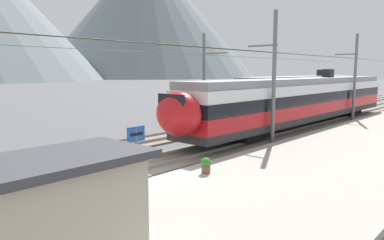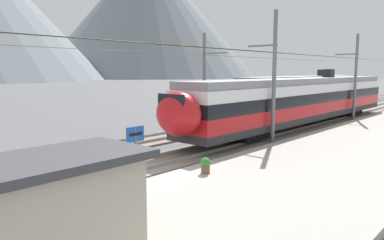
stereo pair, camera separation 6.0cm
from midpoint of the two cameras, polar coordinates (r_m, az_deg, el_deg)
name	(u,v)px [view 1 (the left image)]	position (r m, az deg, el deg)	size (l,w,h in m)	color
ground_plane	(144,178)	(15.71, -7.51, -8.78)	(400.00, 400.00, 0.00)	#565659
platform_slab	(245,202)	(12.50, 8.02, -12.40)	(120.00, 8.10, 0.31)	#A39E93
track_near	(126,171)	(16.60, -10.29, -7.70)	(120.00, 3.00, 0.28)	slate
track_far	(69,155)	(20.37, -18.42, -5.12)	(120.00, 3.00, 0.28)	slate
train_near_platform	(303,99)	(30.01, 16.60, 3.09)	(29.41, 2.88, 4.27)	#2D2D30
train_far_track	(304,91)	(41.33, 16.87, 4.22)	(25.22, 2.93, 4.27)	#2D2D30
catenary_mast_mid	(272,76)	(22.49, 12.16, 6.64)	(43.93, 1.99, 7.89)	slate
catenary_mast_east	(354,76)	(35.45, 23.54, 6.23)	(43.93, 1.99, 7.57)	slate
catenary_mast_far_side	(205,77)	(30.32, 2.01, 6.64)	(43.93, 2.50, 7.42)	slate
platform_sign	(136,145)	(12.29, -8.72, -3.85)	(0.70, 0.08, 2.30)	#59595B
passenger_walking	(113,184)	(10.83, -12.24, -9.54)	(0.53, 0.22, 1.69)	#383842
handbag_beside_passenger	(122,206)	(11.47, -10.89, -12.89)	(0.32, 0.18, 0.35)	#472D1E
handbag_near_sign	(127,189)	(12.87, -10.15, -10.46)	(0.32, 0.18, 0.40)	#472D1E
potted_plant_platform_edge	(206,165)	(15.01, 2.04, -6.88)	(0.41, 0.41, 0.65)	brown
potted_plant_by_shelter	(97,194)	(11.40, -14.58, -11.01)	(0.76, 0.76, 0.93)	brown
platform_shelter	(21,234)	(7.32, -24.97, -15.56)	(4.78, 2.06, 2.57)	#B7AD99
mountain_right_ridge	(146,14)	(262.59, -7.13, 15.93)	(146.38, 146.38, 85.71)	slate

